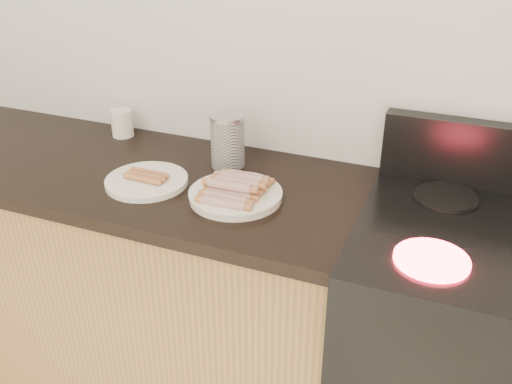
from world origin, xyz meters
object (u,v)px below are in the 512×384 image
at_px(stove, 476,372).
at_px(mug, 122,123).
at_px(canister, 228,141).
at_px(main_plate, 236,196).
at_px(side_plate, 147,181).

bearing_deg(stove, mug, 169.43).
height_order(canister, mug, canister).
distance_m(stove, main_plate, 0.87).
height_order(main_plate, side_plate, same).
bearing_deg(main_plate, canister, 119.85).
xyz_separation_m(main_plate, canister, (-0.11, 0.20, 0.08)).
relative_size(side_plate, canister, 1.45).
relative_size(stove, canister, 5.28).
relative_size(main_plate, side_plate, 1.07).
height_order(stove, mug, mug).
bearing_deg(main_plate, mug, 153.49).
bearing_deg(main_plate, side_plate, -177.18).
xyz_separation_m(side_plate, canister, (0.18, 0.21, 0.08)).
distance_m(side_plate, mug, 0.42).
bearing_deg(stove, main_plate, -176.74).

